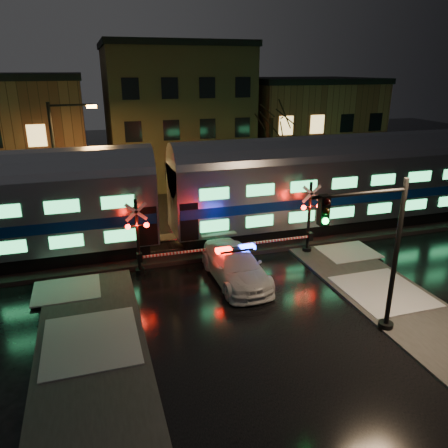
{
  "coord_description": "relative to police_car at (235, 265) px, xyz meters",
  "views": [
    {
      "loc": [
        -5.87,
        -17.94,
        9.85
      ],
      "look_at": [
        0.49,
        2.5,
        2.2
      ],
      "focal_mm": 35.0,
      "sensor_mm": 36.0,
      "label": 1
    }
  ],
  "objects": [
    {
      "name": "police_car",
      "position": [
        0.0,
        0.0,
        0.0
      ],
      "size": [
        2.4,
        5.62,
        1.79
      ],
      "rotation": [
        0.0,
        0.0,
        0.03
      ],
      "color": "silver",
      "rests_on": "ground"
    },
    {
      "name": "crossing_signal_right",
      "position": [
        4.62,
        1.99,
        0.88
      ],
      "size": [
        5.79,
        0.66,
        4.1
      ],
      "color": "black",
      "rests_on": "ground"
    },
    {
      "name": "building_right",
      "position": [
        14.61,
        21.68,
        3.43
      ],
      "size": [
        12.0,
        10.0,
        8.5
      ],
      "primitive_type": "cube",
      "color": "brown",
      "rests_on": "ground"
    },
    {
      "name": "traffic_light",
      "position": [
        3.39,
        -5.87,
        2.49
      ],
      "size": [
        4.01,
        0.71,
        6.21
      ],
      "rotation": [
        0.0,
        0.0,
        0.19
      ],
      "color": "black",
      "rests_on": "ground"
    },
    {
      "name": "streetlight",
      "position": [
        -7.9,
        8.68,
        3.85
      ],
      "size": [
        2.7,
        0.28,
        8.09
      ],
      "color": "black",
      "rests_on": "ground"
    },
    {
      "name": "ground",
      "position": [
        -0.39,
        -0.32,
        -0.82
      ],
      "size": [
        120.0,
        120.0,
        0.0
      ],
      "primitive_type": "plane",
      "color": "black",
      "rests_on": "ground"
    },
    {
      "name": "train",
      "position": [
        -2.64,
        4.68,
        2.57
      ],
      "size": [
        51.0,
        3.12,
        5.92
      ],
      "color": "black",
      "rests_on": "ballast"
    },
    {
      "name": "sidewalk_right",
      "position": [
        6.11,
        -6.32,
        -0.76
      ],
      "size": [
        4.0,
        20.0,
        0.12
      ],
      "primitive_type": "cube",
      "color": "#2D2D2D",
      "rests_on": "ground"
    },
    {
      "name": "building_mid",
      "position": [
        1.61,
        22.18,
        4.93
      ],
      "size": [
        12.0,
        11.0,
        11.5
      ],
      "primitive_type": "cube",
      "color": "brown",
      "rests_on": "ground"
    },
    {
      "name": "ballast",
      "position": [
        -0.39,
        4.68,
        -0.7
      ],
      "size": [
        90.0,
        4.2,
        0.24
      ],
      "primitive_type": "cube",
      "color": "black",
      "rests_on": "ground"
    },
    {
      "name": "sidewalk_left",
      "position": [
        -6.89,
        -6.32,
        -0.76
      ],
      "size": [
        4.0,
        20.0,
        0.12
      ],
      "primitive_type": "cube",
      "color": "#2D2D2D",
      "rests_on": "ground"
    },
    {
      "name": "crossing_signal_left",
      "position": [
        -4.02,
        1.98,
        0.82
      ],
      "size": [
        5.59,
        0.65,
        3.96
      ],
      "color": "black",
      "rests_on": "ground"
    }
  ]
}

